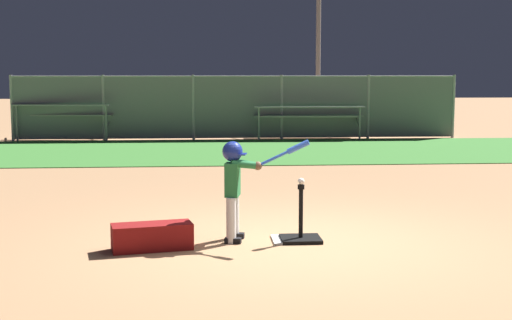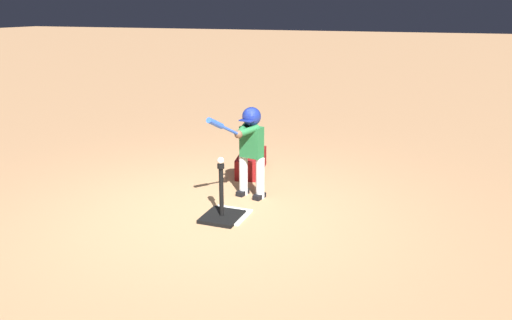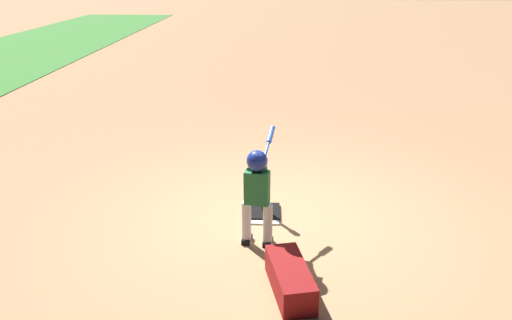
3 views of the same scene
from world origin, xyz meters
TOP-DOWN VIEW (x-y plane):
  - ground_plane at (0.00, 0.00)m, footprint 90.00×90.00m
  - grass_outfield_strip at (0.00, 9.31)m, footprint 56.00×5.54m
  - backstop_fence at (0.00, 12.42)m, footprint 12.50×0.08m
  - home_plate at (-0.01, 0.15)m, footprint 0.44×0.44m
  - batting_tee at (0.08, 0.12)m, footprint 0.45×0.40m
  - batter_child at (-0.64, 0.18)m, footprint 0.95×0.38m
  - baseball at (0.08, 0.12)m, footprint 0.07×0.07m
  - bleachers_far_left at (-4.74, 12.98)m, footprint 2.87×2.19m
  - bleachers_left_center at (1.98, 12.61)m, footprint 3.09×1.69m
  - equipment_bag at (-1.54, -0.16)m, footprint 0.89×0.49m

SIDE VIEW (x-z plane):
  - ground_plane at x=0.00m, z-range 0.00..0.00m
  - grass_outfield_strip at x=0.00m, z-range 0.00..0.02m
  - home_plate at x=-0.01m, z-range 0.00..0.02m
  - batting_tee at x=0.08m, z-range -0.24..0.40m
  - equipment_bag at x=-1.54m, z-range 0.00..0.28m
  - bleachers_left_center at x=1.98m, z-range -0.01..0.95m
  - bleachers_far_left at x=-4.74m, z-range -0.01..1.02m
  - baseball at x=0.08m, z-range 0.63..0.71m
  - batter_child at x=-0.64m, z-range 0.13..1.28m
  - backstop_fence at x=0.00m, z-range 0.05..1.85m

